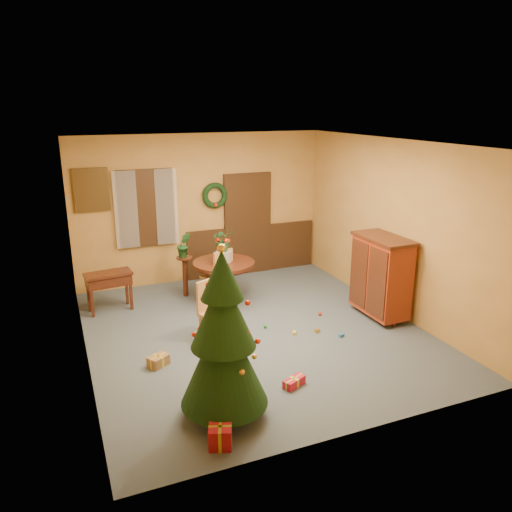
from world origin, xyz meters
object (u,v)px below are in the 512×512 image
chair_near (213,309)px  christmas_tree (223,339)px  writing_desk (109,282)px  sideboard (381,275)px  dining_table (224,274)px

chair_near → christmas_tree: 1.99m
writing_desk → sideboard: bearing=-25.5°
chair_near → writing_desk: (-1.30, 1.76, 0.01)m
chair_near → christmas_tree: bearing=-103.9°
dining_table → writing_desk: size_ratio=1.35×
christmas_tree → sideboard: bearing=26.8°
chair_near → writing_desk: chair_near is taller
christmas_tree → dining_table: bearing=71.2°
chair_near → sideboard: size_ratio=0.69×
dining_table → chair_near: (-0.65, -1.39, -0.02)m
chair_near → christmas_tree: (-0.47, -1.88, 0.46)m
dining_table → chair_near: 1.53m
dining_table → writing_desk: bearing=169.3°
christmas_tree → writing_desk: size_ratio=2.52×
dining_table → sideboard: 2.72m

